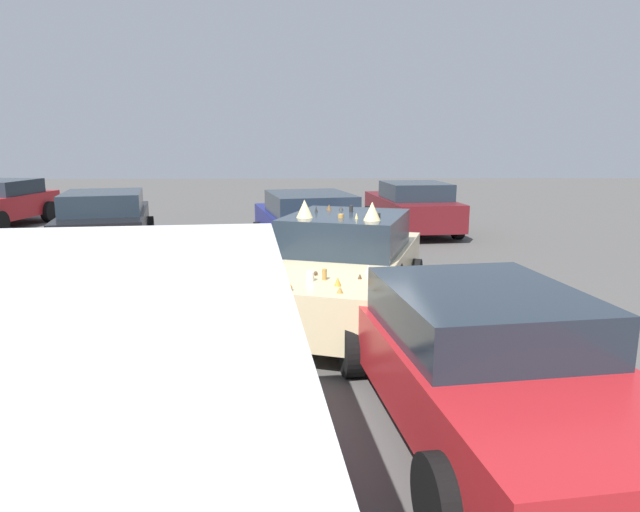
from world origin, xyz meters
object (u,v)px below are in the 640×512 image
Objects in this scene: parked_sedan_far_right at (412,207)px; parked_sedan_near_left at (105,221)px; art_car_decorated at (342,266)px; parked_sedan_behind_right at (309,225)px; parked_sedan_far_left at (482,360)px.

parked_sedan_far_right is 0.99× the size of parked_sedan_near_left.
parked_sedan_behind_right is at bearing -155.53° from art_car_decorated.
parked_sedan_far_right is at bearing 165.07° from parked_sedan_far_left.
parked_sedan_far_right is (3.53, -2.91, -0.03)m from parked_sedan_behind_right.
art_car_decorated is at bearing -146.56° from parked_sedan_near_left.
parked_sedan_near_left is at bearing 68.03° from parked_sedan_behind_right.
parked_sedan_near_left is at bearing -150.93° from parked_sedan_far_left.
parked_sedan_far_right is 8.08m from parked_sedan_near_left.
art_car_decorated reaches higher than parked_sedan_far_left.
parked_sedan_far_right is (7.53, -2.44, -0.01)m from art_car_decorated.
art_car_decorated is 7.91m from parked_sedan_far_right.
parked_sedan_behind_right is (7.50, 1.51, 0.08)m from parked_sedan_far_left.
parked_sedan_behind_right is 4.77m from parked_sedan_near_left.
parked_sedan_near_left is (4.80, 5.17, 0.00)m from art_car_decorated.
parked_sedan_behind_right is at bearing -113.43° from parked_sedan_near_left.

